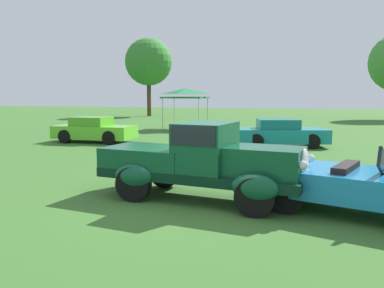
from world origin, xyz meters
name	(u,v)px	position (x,y,z in m)	size (l,w,h in m)	color
ground_plane	(197,202)	(0.00, 0.00, 0.00)	(120.00, 120.00, 0.00)	#386628
feature_pickup_truck	(202,161)	(0.06, 0.23, 0.87)	(4.71, 2.33, 1.70)	black
neighbor_convertible	(375,186)	(3.49, -0.02, 0.58)	(4.65, 2.97, 1.40)	#1E7AB7
show_car_lime	(94,130)	(-7.64, 9.22, 0.60)	(3.86, 1.76, 1.22)	#60C62D
show_car_teal	(281,133)	(1.19, 9.91, 0.60)	(4.24, 2.59, 1.22)	teal
canopy_tent_left_field	(186,93)	(-5.47, 17.53, 2.42)	(2.69, 2.69, 2.71)	#B7B7BC
treeline_far_left	(149,62)	(-13.91, 32.13, 5.72)	(4.99, 4.99, 8.23)	#47331E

